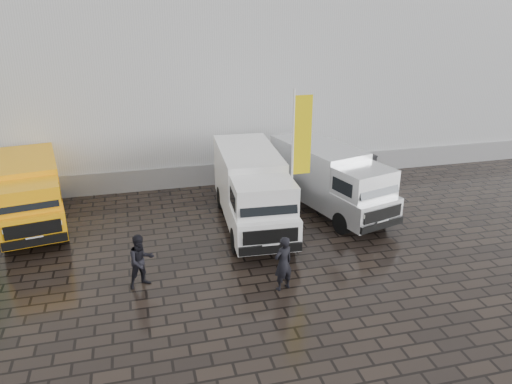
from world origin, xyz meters
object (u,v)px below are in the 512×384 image
wheelie_bin (368,165)px  person_tent (141,261)px  person_front (283,263)px  van_yellow (31,196)px  flagpole (298,161)px  van_silver (330,181)px  van_white (252,191)px

wheelie_bin → person_tent: bearing=-149.5°
wheelie_bin → person_tent: person_tent is taller
person_front → person_tent: 4.25m
van_yellow → flagpole: bearing=-32.4°
van_yellow → van_silver: (11.46, -1.38, 0.05)m
wheelie_bin → van_yellow: bearing=-175.2°
van_yellow → person_tent: size_ratio=3.20×
wheelie_bin → person_front: size_ratio=0.59×
van_silver → person_tent: 8.60m
van_white → flagpole: bearing=-57.0°
van_silver → van_white: bearing=173.7°
van_yellow → van_white: size_ratio=0.85×
flagpole → wheelie_bin: bearing=46.7°
van_silver → flagpole: 3.83m
van_silver → wheelie_bin: bearing=30.6°
van_yellow → van_white: van_white is taller
van_silver → person_front: van_silver is taller
flagpole → person_tent: 5.99m
wheelie_bin → flagpole: bearing=-137.1°
van_silver → person_tent: bearing=-168.4°
van_yellow → person_tent: 6.56m
van_yellow → van_silver: van_silver is taller
flagpole → person_front: (-1.28, -2.66, -2.26)m
van_yellow → person_front: (7.90, -6.53, -0.39)m
van_white → van_silver: size_ratio=1.06×
wheelie_bin → person_front: (-7.07, -8.80, 0.35)m
van_silver → person_front: size_ratio=3.48×
person_tent → van_yellow: bearing=103.5°
van_white → person_front: size_ratio=3.69×
wheelie_bin → person_tent: (-11.14, -7.58, 0.34)m
van_silver → wheelie_bin: van_silver is taller
van_white → van_silver: bearing=12.7°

